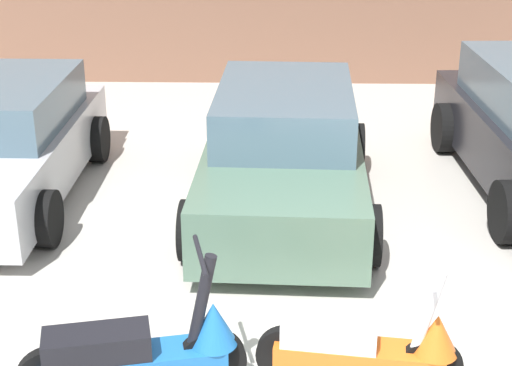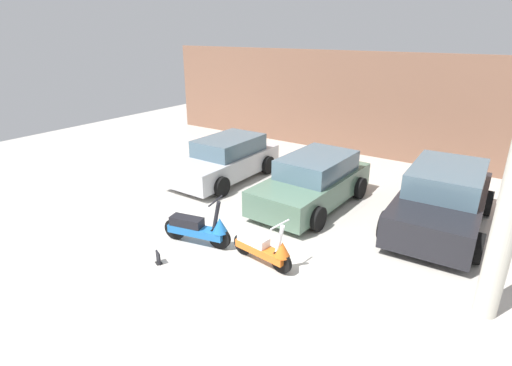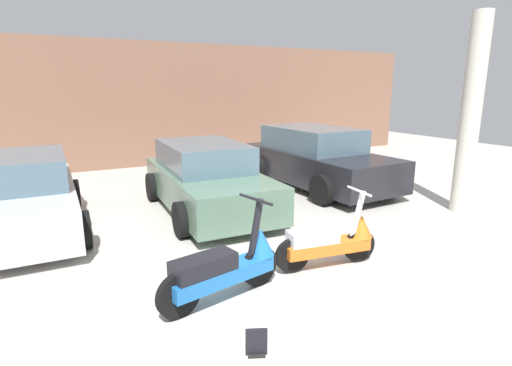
{
  "view_description": "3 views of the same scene",
  "coord_description": "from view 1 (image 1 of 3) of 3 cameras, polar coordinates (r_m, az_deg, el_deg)",
  "views": [
    {
      "loc": [
        -0.37,
        -4.25,
        3.6
      ],
      "look_at": [
        -0.52,
        2.34,
        0.84
      ],
      "focal_mm": 55.0,
      "sensor_mm": 36.0,
      "label": 1
    },
    {
      "loc": [
        4.14,
        -5.32,
        4.43
      ],
      "look_at": [
        -0.95,
        2.02,
        0.98
      ],
      "focal_mm": 28.0,
      "sensor_mm": 36.0,
      "label": 2
    },
    {
      "loc": [
        -2.91,
        -3.56,
        2.38
      ],
      "look_at": [
        -0.04,
        1.98,
        0.88
      ],
      "focal_mm": 28.0,
      "sensor_mm": 36.0,
      "label": 3
    }
  ],
  "objects": [
    {
      "name": "scooter_front_left",
      "position": [
        5.66,
        -8.25,
        -12.01
      ],
      "size": [
        1.6,
        0.69,
        1.13
      ],
      "rotation": [
        0.0,
        0.0,
        0.22
      ],
      "color": "black",
      "rests_on": "ground_plane"
    },
    {
      "name": "scooter_front_right",
      "position": [
        5.76,
        8.18,
        -11.68
      ],
      "size": [
        1.49,
        0.55,
        1.04
      ],
      "rotation": [
        0.0,
        0.0,
        -0.14
      ],
      "color": "black",
      "rests_on": "ground_plane"
    },
    {
      "name": "car_rear_left",
      "position": [
        9.23,
        -18.05,
        2.71
      ],
      "size": [
        1.86,
        3.81,
        1.29
      ],
      "rotation": [
        0.0,
        0.0,
        -1.58
      ],
      "color": "#B7B7BC",
      "rests_on": "ground_plane"
    },
    {
      "name": "car_rear_center",
      "position": [
        8.48,
        2.04,
        2.21
      ],
      "size": [
        2.01,
        3.96,
        1.33
      ],
      "rotation": [
        0.0,
        0.0,
        -1.61
      ],
      "color": "#51705B",
      "rests_on": "ground_plane"
    }
  ]
}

